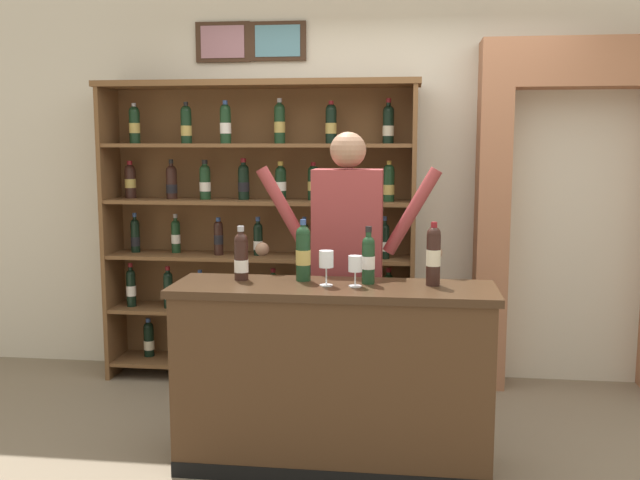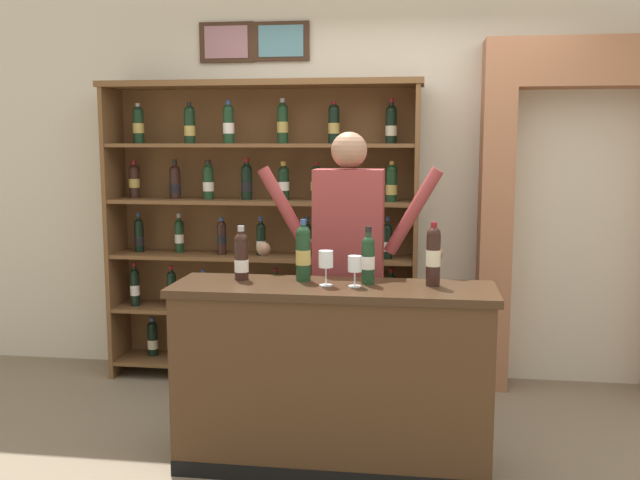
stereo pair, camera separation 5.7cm
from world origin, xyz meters
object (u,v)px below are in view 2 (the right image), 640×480
Objects in this scene: tasting_bottle_super_tuscan at (368,258)px; tasting_bottle_vin_santo at (433,255)px; tasting_counter at (332,377)px; tasting_bottle_chianti at (303,252)px; shopkeeper at (349,249)px; tasting_bottle_riserva at (241,256)px; wine_glass_spare at (355,266)px; wine_glass_left at (326,261)px; wine_shelf at (263,224)px.

tasting_bottle_super_tuscan is 0.32m from tasting_bottle_vin_santo.
tasting_bottle_vin_santo is (0.32, -0.00, 0.03)m from tasting_bottle_super_tuscan.
tasting_counter is 0.81m from tasting_bottle_vin_santo.
tasting_bottle_vin_santo is at bearing -3.38° from tasting_bottle_chianti.
shopkeeper is 6.09× the size of tasting_bottle_riserva.
tasting_bottle_chianti is 0.31m from wine_glass_spare.
shopkeeper is 11.10× the size of wine_glass_spare.
wine_glass_spare is (-0.06, -0.08, -0.03)m from tasting_bottle_super_tuscan.
wine_glass_left is (-0.06, -0.51, 0.02)m from shopkeeper.
wine_glass_left is at bearing -65.09° from wine_shelf.
tasting_bottle_super_tuscan is at bearing -1.35° from tasting_bottle_riserva.
tasting_bottle_riserva reaches higher than wine_glass_left.
tasting_counter is at bearing -172.42° from tasting_bottle_vin_santo.
tasting_bottle_chianti is (0.32, 0.02, 0.02)m from tasting_bottle_riserva.
tasting_bottle_super_tuscan is (0.34, -0.04, -0.02)m from tasting_bottle_chianti.
tasting_bottle_riserva is 0.61m from wine_glass_spare.
tasting_bottle_super_tuscan is 1.65× the size of wine_glass_left.
tasting_bottle_super_tuscan is at bearing -6.04° from tasting_bottle_chianti.
tasting_bottle_riserva is at bearing 178.90° from tasting_bottle_vin_santo.
wine_glass_spare is at bearing -23.18° from tasting_bottle_chianti.
wine_glass_left is (-0.03, -0.01, 0.60)m from tasting_counter.
tasting_bottle_riserva is at bearing 170.66° from wine_glass_spare.
wine_shelf is 1.48m from wine_glass_left.
wine_glass_left is (-0.14, 0.00, 0.02)m from wine_glass_spare.
wine_shelf is 1.55m from wine_glass_spare.
tasting_bottle_riserva is (-0.49, 0.08, 0.60)m from tasting_counter.
shopkeeper is at bearing 108.43° from tasting_bottle_super_tuscan.
wine_shelf is 6.86× the size of tasting_bottle_chianti.
wine_shelf reaches higher than wine_glass_left.
tasting_bottle_vin_santo is (1.15, -1.27, 0.01)m from wine_shelf.
wine_shelf is 1.71m from tasting_bottle_vin_santo.
tasting_bottle_chianti is at bearing -68.24° from wine_shelf.
tasting_bottle_riserva is 0.66m from tasting_bottle_super_tuscan.
wine_shelf is at bearing 119.70° from wine_glass_spare.
shopkeeper is 5.40× the size of tasting_bottle_chianti.
tasting_counter is (0.66, -1.33, -0.62)m from wine_shelf.
tasting_bottle_chianti reaches higher than tasting_bottle_riserva.
wine_shelf reaches higher than tasting_bottle_chianti.
tasting_counter is at bearing -93.16° from shopkeeper.
tasting_bottle_riserva reaches higher than wine_glass_spare.
wine_glass_left is (-0.53, -0.08, -0.03)m from tasting_bottle_vin_santo.
tasting_bottle_super_tuscan reaches higher than wine_glass_spare.
tasting_bottle_vin_santo is (0.66, -0.04, 0.01)m from tasting_bottle_chianti.
tasting_bottle_super_tuscan is (0.83, -1.26, -0.02)m from wine_shelf.
shopkeeper is 9.72× the size of wine_glass_left.
shopkeeper is 0.66m from tasting_bottle_riserva.
tasting_counter is at bearing 172.89° from wine_glass_spare.
tasting_bottle_chianti is 0.18m from wine_glass_left.
shopkeeper is at bearing 39.17° from tasting_bottle_riserva.
tasting_bottle_riserva is at bearing 178.65° from tasting_bottle_super_tuscan.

